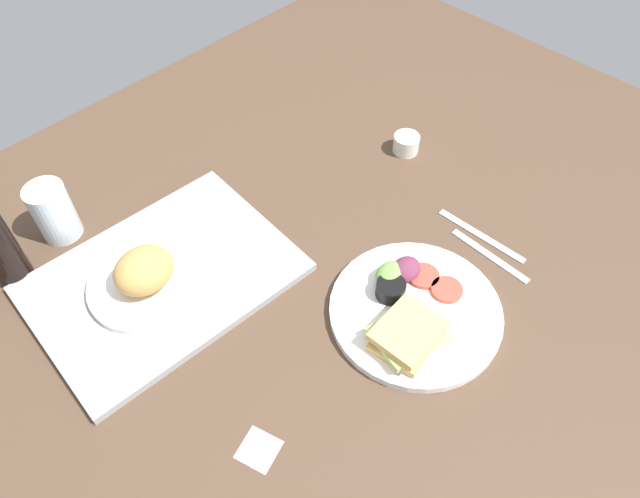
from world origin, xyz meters
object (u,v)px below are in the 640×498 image
(knife, at_px, (481,235))
(sticky_note, at_px, (259,450))
(serving_tray, at_px, (163,278))
(fork, at_px, (490,255))
(bread_plate_near, at_px, (145,277))
(plate_with_salad, at_px, (412,310))
(drinking_glass, at_px, (54,212))
(espresso_cup, at_px, (406,144))

(knife, xyz_separation_m, sticky_note, (-0.58, -0.00, -0.00))
(serving_tray, distance_m, knife, 0.61)
(fork, height_order, sticky_note, fork)
(bread_plate_near, bearing_deg, sticky_note, -99.05)
(bread_plate_near, xyz_separation_m, plate_with_salad, (0.29, -0.36, -0.03))
(serving_tray, height_order, bread_plate_near, bread_plate_near)
(fork, height_order, knife, same)
(plate_with_salad, distance_m, sticky_note, 0.34)
(bread_plate_near, bearing_deg, plate_with_salad, -51.69)
(bread_plate_near, distance_m, sticky_note, 0.36)
(bread_plate_near, relative_size, plate_with_salad, 0.68)
(fork, distance_m, knife, 0.05)
(serving_tray, bearing_deg, sticky_note, -103.80)
(drinking_glass, bearing_deg, fork, -49.83)
(bread_plate_near, xyz_separation_m, espresso_cup, (0.61, -0.09, -0.03))
(espresso_cup, bearing_deg, serving_tray, 171.22)
(espresso_cup, bearing_deg, bread_plate_near, 171.97)
(drinking_glass, xyz_separation_m, knife, (0.56, -0.59, -0.06))
(sticky_note, bearing_deg, espresso_cup, 21.58)
(knife, distance_m, sticky_note, 0.58)
(espresso_cup, bearing_deg, sticky_note, -158.42)
(knife, bearing_deg, serving_tray, 52.62)
(plate_with_salad, bearing_deg, serving_tray, 124.91)
(sticky_note, bearing_deg, plate_with_salad, -2.09)
(bread_plate_near, distance_m, knife, 0.63)
(serving_tray, distance_m, fork, 0.61)
(serving_tray, distance_m, plate_with_salad, 0.45)
(serving_tray, bearing_deg, plate_with_salad, -55.09)
(plate_with_salad, relative_size, espresso_cup, 5.34)
(bread_plate_near, relative_size, espresso_cup, 3.64)
(bread_plate_near, relative_size, knife, 1.07)
(espresso_cup, xyz_separation_m, sticky_note, (-0.67, -0.26, -0.02))
(espresso_cup, distance_m, fork, 0.32)
(drinking_glass, relative_size, knife, 0.62)
(espresso_cup, relative_size, fork, 0.33)
(serving_tray, relative_size, sticky_note, 8.04)
(espresso_cup, height_order, fork, espresso_cup)
(drinking_glass, height_order, sticky_note, drinking_glass)
(serving_tray, height_order, fork, serving_tray)
(espresso_cup, bearing_deg, plate_with_salad, -139.62)
(sticky_note, bearing_deg, fork, -3.81)
(drinking_glass, xyz_separation_m, fork, (0.53, -0.63, -0.06))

